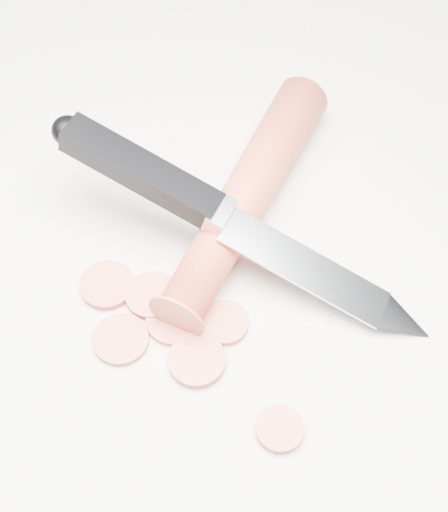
{
  "coord_description": "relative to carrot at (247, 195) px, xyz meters",
  "views": [
    {
      "loc": [
        0.02,
        -0.27,
        0.43
      ],
      "look_at": [
        0.04,
        -0.01,
        0.02
      ],
      "focal_mm": 50.0,
      "sensor_mm": 36.0,
      "label": 1
    }
  ],
  "objects": [
    {
      "name": "carrot_slice_4",
      "position": [
        -0.06,
        -0.09,
        -0.02
      ],
      "size": [
        0.04,
        0.04,
        0.01
      ],
      "primitive_type": "cylinder",
      "color": "#D26042",
      "rests_on": "ground"
    },
    {
      "name": "carrot_slice_6",
      "position": [
        0.01,
        -0.17,
        -0.02
      ],
      "size": [
        0.03,
        0.03,
        0.01
      ],
      "primitive_type": "cylinder",
      "color": "#D26042",
      "rests_on": "ground"
    },
    {
      "name": "ground",
      "position": [
        -0.06,
        -0.04,
        -0.02
      ],
      "size": [
        2.4,
        2.4,
        0.0
      ],
      "primitive_type": "plane",
      "color": "silver",
      "rests_on": "ground"
    },
    {
      "name": "carrot_slice_1",
      "position": [
        -0.04,
        -0.12,
        -0.02
      ],
      "size": [
        0.04,
        0.04,
        0.01
      ],
      "primitive_type": "cylinder",
      "color": "#D26042",
      "rests_on": "ground"
    },
    {
      "name": "carrot_slice_0",
      "position": [
        -0.07,
        -0.07,
        -0.02
      ],
      "size": [
        0.04,
        0.04,
        0.01
      ],
      "primitive_type": "cylinder",
      "color": "#D26042",
      "rests_on": "ground"
    },
    {
      "name": "carrot_slice_2",
      "position": [
        -0.09,
        -0.1,
        -0.02
      ],
      "size": [
        0.04,
        0.04,
        0.01
      ],
      "primitive_type": "cylinder",
      "color": "#D26042",
      "rests_on": "ground"
    },
    {
      "name": "carrot_slice_3",
      "position": [
        -0.02,
        -0.09,
        -0.02
      ],
      "size": [
        0.03,
        0.03,
        0.01
      ],
      "primitive_type": "cylinder",
      "color": "#D26042",
      "rests_on": "ground"
    },
    {
      "name": "carrot",
      "position": [
        0.0,
        0.0,
        0.0
      ],
      "size": [
        0.14,
        0.21,
        0.04
      ],
      "primitive_type": "cylinder",
      "rotation": [
        1.57,
        0.0,
        -0.51
      ],
      "color": "#D74226",
      "rests_on": "ground"
    },
    {
      "name": "carrot_slice_5",
      "position": [
        -0.1,
        -0.06,
        -0.02
      ],
      "size": [
        0.04,
        0.04,
        0.01
      ],
      "primitive_type": "cylinder",
      "color": "#D26042",
      "rests_on": "ground"
    },
    {
      "name": "kitchen_knife",
      "position": [
        -0.01,
        -0.04,
        0.02
      ],
      "size": [
        0.27,
        0.17,
        0.08
      ],
      "primitive_type": null,
      "color": "silver",
      "rests_on": "ground"
    }
  ]
}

